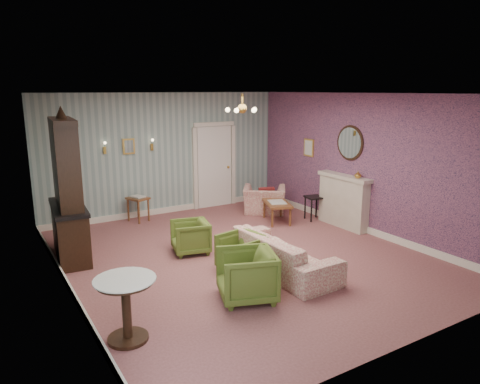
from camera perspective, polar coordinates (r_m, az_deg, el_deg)
floor at (r=8.25m, az=0.27°, el=-8.16°), size 7.00×7.00×0.00m
ceiling at (r=7.70m, az=0.29°, el=12.41°), size 7.00×7.00×0.00m
wall_back at (r=10.94m, az=-9.44°, el=4.77°), size 6.00×0.00×6.00m
wall_front at (r=5.29m, az=20.70°, el=-4.62°), size 6.00×0.00×6.00m
wall_left at (r=6.80m, az=-21.75°, el=-0.92°), size 0.00×7.00×7.00m
wall_right at (r=9.74m, az=15.49°, el=3.48°), size 0.00×7.00×7.00m
wall_right_floral at (r=9.73m, az=15.43°, el=3.48°), size 0.00×7.00×7.00m
door at (r=11.50m, az=-3.29°, el=3.45°), size 1.12×0.12×2.16m
olive_chair_a at (r=6.52m, az=0.83°, el=-10.27°), size 0.95×0.98×0.80m
olive_chair_b at (r=7.50m, az=0.35°, el=-7.49°), size 0.75×0.79×0.71m
olive_chair_c at (r=8.38m, az=-6.34°, el=-5.49°), size 0.74×0.77×0.67m
sofa_chintz at (r=7.52m, az=5.25°, el=-6.88°), size 0.69×2.21×0.86m
wingback_chair at (r=10.97m, az=3.12°, el=-0.44°), size 1.19×1.11×0.87m
dresser at (r=8.41m, az=-21.25°, el=0.74°), size 0.69×1.63×2.64m
fireplace at (r=10.09m, az=13.00°, el=-1.11°), size 0.30×1.40×1.16m
mantel_vase at (r=9.66m, az=14.77°, el=2.15°), size 0.15×0.15×0.15m
oval_mirror at (r=9.93m, az=13.79°, el=6.09°), size 0.04×0.76×0.84m
framed_print at (r=10.95m, az=8.75°, el=5.60°), size 0.04×0.34×0.42m
coffee_table at (r=10.29m, az=4.71°, el=-2.53°), size 0.81×1.04×0.47m
side_table_black at (r=10.53m, az=9.38°, el=-2.04°), size 0.44×0.44×0.56m
pedestal_table at (r=5.70m, az=-14.24°, el=-14.27°), size 0.85×0.85×0.80m
nesting_table at (r=10.55m, az=-12.80°, el=-2.03°), size 0.51×0.57×0.61m
gilt_mirror_back at (r=10.57m, az=-13.95°, el=5.65°), size 0.28×0.06×0.36m
sconce_left at (r=10.40m, az=-16.81°, el=5.37°), size 0.16×0.12×0.30m
sconce_right at (r=10.73m, az=-11.11°, el=5.89°), size 0.16×0.12×0.30m
chandelier at (r=7.71m, az=0.29°, el=10.40°), size 0.56×0.56×0.36m
burgundy_cushion at (r=10.82m, az=3.35°, el=-0.40°), size 0.41×0.28×0.39m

